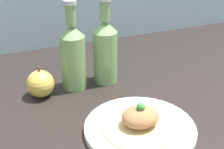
% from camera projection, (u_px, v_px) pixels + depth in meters
% --- Properties ---
extents(ground_plane, '(1.80, 1.10, 0.04)m').
position_uv_depth(ground_plane, '(109.00, 121.00, 0.83)').
color(ground_plane, black).
extents(plate, '(0.27, 0.27, 0.02)m').
position_uv_depth(plate, '(140.00, 128.00, 0.75)').
color(plate, white).
rests_on(plate, ground_plane).
extents(plated_food, '(0.19, 0.19, 0.06)m').
position_uv_depth(plated_food, '(140.00, 119.00, 0.74)').
color(plated_food, '#D6BC7F').
rests_on(plated_food, plate).
extents(cider_bottle_left, '(0.07, 0.07, 0.26)m').
position_uv_depth(cider_bottle_left, '(73.00, 55.00, 0.90)').
color(cider_bottle_left, '#729E5B').
rests_on(cider_bottle_left, ground_plane).
extents(cider_bottle_right, '(0.07, 0.07, 0.26)m').
position_uv_depth(cider_bottle_right, '(105.00, 50.00, 0.94)').
color(cider_bottle_right, '#729E5B').
rests_on(cider_bottle_right, ground_plane).
extents(apple, '(0.08, 0.08, 0.09)m').
position_uv_depth(apple, '(40.00, 84.00, 0.88)').
color(apple, gold).
rests_on(apple, ground_plane).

